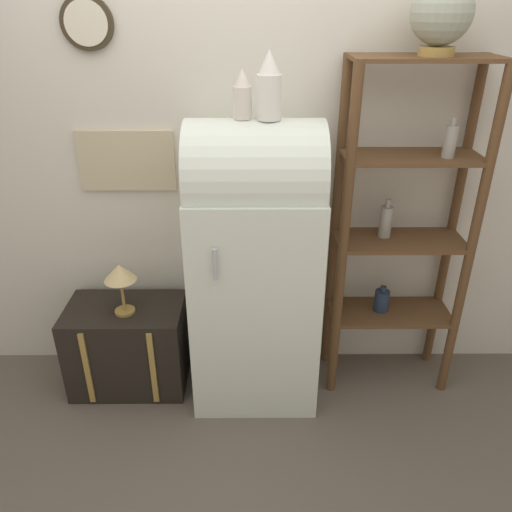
% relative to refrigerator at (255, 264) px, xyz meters
% --- Properties ---
extents(ground_plane, '(12.00, 12.00, 0.00)m').
position_rel_refrigerator_xyz_m(ground_plane, '(0.00, -0.27, -0.81)').
color(ground_plane, '#60564C').
extents(wall_back, '(7.00, 0.09, 2.70)m').
position_rel_refrigerator_xyz_m(wall_back, '(-0.00, 0.30, 0.54)').
color(wall_back, silver).
rests_on(wall_back, ground_plane).
extents(refrigerator, '(0.67, 0.59, 1.56)m').
position_rel_refrigerator_xyz_m(refrigerator, '(0.00, 0.00, 0.00)').
color(refrigerator, silver).
rests_on(refrigerator, ground_plane).
extents(suitcase_trunk, '(0.65, 0.42, 0.52)m').
position_rel_refrigerator_xyz_m(suitcase_trunk, '(-0.74, 0.03, -0.55)').
color(suitcase_trunk, black).
rests_on(suitcase_trunk, ground_plane).
extents(shelf_unit, '(0.70, 0.33, 1.82)m').
position_rel_refrigerator_xyz_m(shelf_unit, '(0.77, 0.09, 0.20)').
color(shelf_unit, brown).
rests_on(shelf_unit, ground_plane).
extents(globe, '(0.27, 0.27, 0.31)m').
position_rel_refrigerator_xyz_m(globe, '(0.80, 0.06, 1.18)').
color(globe, '#AD8942').
rests_on(globe, shelf_unit).
extents(vase_left, '(0.08, 0.08, 0.22)m').
position_rel_refrigerator_xyz_m(vase_left, '(-0.06, 0.01, 0.85)').
color(vase_left, silver).
rests_on(vase_left, refrigerator).
extents(vase_center, '(0.11, 0.11, 0.30)m').
position_rel_refrigerator_xyz_m(vase_center, '(0.06, -0.01, 0.89)').
color(vase_center, white).
rests_on(vase_center, refrigerator).
extents(desk_lamp, '(0.17, 0.17, 0.30)m').
position_rel_refrigerator_xyz_m(desk_lamp, '(-0.71, -0.01, -0.06)').
color(desk_lamp, '#AD8942').
rests_on(desk_lamp, suitcase_trunk).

